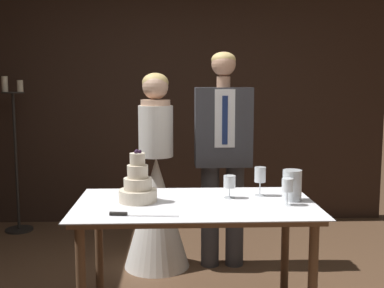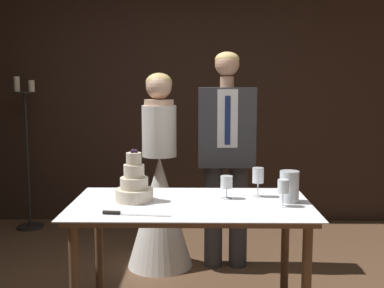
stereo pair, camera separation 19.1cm
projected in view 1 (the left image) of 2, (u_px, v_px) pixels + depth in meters
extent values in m
cube|color=black|center=(174.00, 87.00, 5.22)|extent=(4.62, 0.12, 2.94)
cylinder|color=brown|center=(313.00, 287.00, 2.73)|extent=(0.06, 0.06, 0.74)
cylinder|color=brown|center=(99.00, 249.00, 3.34)|extent=(0.06, 0.06, 0.74)
cylinder|color=brown|center=(285.00, 247.00, 3.40)|extent=(0.06, 0.06, 0.74)
cube|color=brown|center=(195.00, 206.00, 2.99)|extent=(1.43, 0.79, 0.03)
cube|color=white|center=(195.00, 203.00, 2.99)|extent=(1.49, 0.85, 0.01)
cylinder|color=beige|center=(138.00, 196.00, 3.01)|extent=(0.24, 0.24, 0.08)
cylinder|color=beige|center=(138.00, 184.00, 3.00)|extent=(0.18, 0.18, 0.07)
cylinder|color=beige|center=(138.00, 172.00, 2.99)|extent=(0.13, 0.13, 0.08)
cylinder|color=beige|center=(137.00, 159.00, 2.98)|extent=(0.10, 0.10, 0.08)
sphere|color=#2D1933|center=(140.00, 152.00, 2.97)|extent=(0.02, 0.02, 0.02)
sphere|color=#2D1933|center=(137.00, 151.00, 2.99)|extent=(0.02, 0.02, 0.02)
sphere|color=#2D1933|center=(136.00, 152.00, 2.96)|extent=(0.02, 0.02, 0.02)
cube|color=silver|center=(153.00, 216.00, 2.68)|extent=(0.29, 0.06, 0.00)
cylinder|color=black|center=(118.00, 214.00, 2.70)|extent=(0.10, 0.03, 0.02)
cylinder|color=silver|center=(229.00, 198.00, 3.11)|extent=(0.07, 0.07, 0.00)
cylinder|color=silver|center=(229.00, 192.00, 3.10)|extent=(0.01, 0.01, 0.07)
cylinder|color=silver|center=(230.00, 182.00, 3.10)|extent=(0.08, 0.08, 0.08)
cylinder|color=maroon|center=(230.00, 185.00, 3.10)|extent=(0.06, 0.06, 0.03)
cylinder|color=silver|center=(260.00, 195.00, 3.17)|extent=(0.07, 0.07, 0.00)
cylinder|color=silver|center=(260.00, 189.00, 3.17)|extent=(0.01, 0.01, 0.09)
cylinder|color=silver|center=(260.00, 175.00, 3.15)|extent=(0.07, 0.07, 0.10)
cylinder|color=maroon|center=(260.00, 179.00, 3.16)|extent=(0.06, 0.06, 0.04)
cylinder|color=silver|center=(287.00, 205.00, 2.93)|extent=(0.06, 0.06, 0.00)
cylinder|color=silver|center=(287.00, 198.00, 2.93)|extent=(0.01, 0.01, 0.08)
cylinder|color=silver|center=(287.00, 185.00, 2.92)|extent=(0.07, 0.07, 0.08)
cylinder|color=silver|center=(292.00, 185.00, 3.03)|extent=(0.12, 0.12, 0.20)
cylinder|color=beige|center=(292.00, 194.00, 3.04)|extent=(0.05, 0.05, 0.09)
sphere|color=#F9CC4C|center=(292.00, 185.00, 3.03)|extent=(0.02, 0.02, 0.02)
cone|color=white|center=(157.00, 212.00, 3.96)|extent=(0.54, 0.54, 0.92)
cylinder|color=white|center=(156.00, 131.00, 3.88)|extent=(0.28, 0.28, 0.41)
cylinder|color=#DBAD8E|center=(155.00, 103.00, 3.85)|extent=(0.24, 0.24, 0.05)
sphere|color=#DBAD8E|center=(155.00, 87.00, 3.83)|extent=(0.21, 0.21, 0.21)
ellipsoid|color=#D6B770|center=(155.00, 83.00, 3.84)|extent=(0.21, 0.21, 0.16)
cylinder|color=#38383D|center=(210.00, 216.00, 3.99)|extent=(0.15, 0.15, 0.85)
cylinder|color=#38383D|center=(235.00, 216.00, 4.00)|extent=(0.15, 0.15, 0.85)
cube|color=#38383D|center=(223.00, 127.00, 3.90)|extent=(0.46, 0.24, 0.64)
cube|color=white|center=(225.00, 119.00, 3.76)|extent=(0.16, 0.01, 0.46)
cube|color=navy|center=(225.00, 120.00, 3.76)|extent=(0.04, 0.01, 0.38)
cylinder|color=tan|center=(223.00, 82.00, 3.85)|extent=(0.11, 0.11, 0.09)
sphere|color=tan|center=(224.00, 64.00, 3.83)|extent=(0.20, 0.20, 0.20)
ellipsoid|color=#D6B770|center=(224.00, 60.00, 3.84)|extent=(0.20, 0.20, 0.13)
cylinder|color=black|center=(19.00, 230.00, 4.98)|extent=(0.28, 0.28, 0.02)
cylinder|color=black|center=(16.00, 162.00, 4.89)|extent=(0.03, 0.03, 1.40)
cylinder|color=black|center=(13.00, 93.00, 4.80)|extent=(0.22, 0.22, 0.01)
cylinder|color=beige|center=(5.00, 84.00, 4.78)|extent=(0.06, 0.06, 0.16)
cylinder|color=beige|center=(20.00, 86.00, 4.79)|extent=(0.06, 0.06, 0.12)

